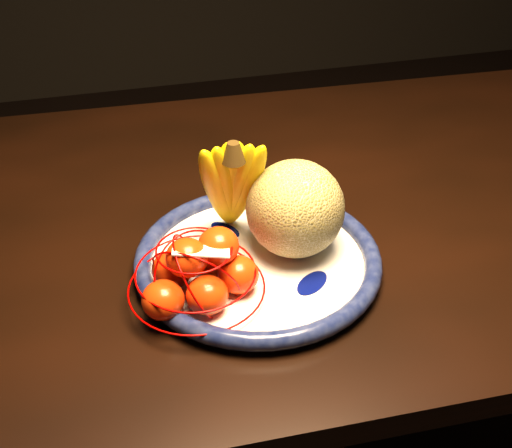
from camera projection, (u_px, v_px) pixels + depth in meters
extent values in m
cube|color=black|center=(328.00, 207.00, 1.08)|extent=(1.49, 0.93, 0.04)
cylinder|color=white|center=(258.00, 264.00, 0.92)|extent=(0.32, 0.32, 0.01)
torus|color=#030933|center=(258.00, 258.00, 0.91)|extent=(0.35, 0.35, 0.03)
cylinder|color=white|center=(258.00, 266.00, 0.92)|extent=(0.16, 0.16, 0.00)
ellipsoid|color=#030A52|center=(312.00, 283.00, 0.87)|extent=(0.13, 0.12, 0.00)
ellipsoid|color=#030A52|center=(225.00, 230.00, 0.97)|extent=(0.10, 0.12, 0.00)
ellipsoid|color=#030A52|center=(187.00, 271.00, 0.89)|extent=(0.11, 0.07, 0.00)
sphere|color=olive|center=(295.00, 209.00, 0.90)|extent=(0.14, 0.14, 0.14)
ellipsoid|color=yellow|center=(218.00, 184.00, 0.90)|extent=(0.10, 0.11, 0.18)
ellipsoid|color=yellow|center=(224.00, 183.00, 0.90)|extent=(0.08, 0.11, 0.18)
ellipsoid|color=yellow|center=(229.00, 182.00, 0.91)|extent=(0.06, 0.10, 0.19)
ellipsoid|color=yellow|center=(233.00, 182.00, 0.91)|extent=(0.04, 0.10, 0.19)
ellipsoid|color=yellow|center=(239.00, 182.00, 0.91)|extent=(0.06, 0.11, 0.18)
ellipsoid|color=yellow|center=(245.00, 182.00, 0.91)|extent=(0.08, 0.12, 0.18)
cone|color=black|center=(230.00, 130.00, 0.86)|extent=(0.03, 0.03, 0.03)
ellipsoid|color=#EF3109|center=(163.00, 300.00, 0.81)|extent=(0.05, 0.05, 0.05)
ellipsoid|color=#EF3109|center=(207.00, 295.00, 0.81)|extent=(0.05, 0.05, 0.05)
ellipsoid|color=#EF3109|center=(238.00, 275.00, 0.85)|extent=(0.05, 0.05, 0.05)
ellipsoid|color=#EF3109|center=(172.00, 269.00, 0.86)|extent=(0.05, 0.05, 0.05)
ellipsoid|color=#EF3109|center=(214.00, 258.00, 0.88)|extent=(0.05, 0.05, 0.05)
ellipsoid|color=#EF3109|center=(187.00, 258.00, 0.82)|extent=(0.05, 0.05, 0.05)
ellipsoid|color=#EF3109|center=(218.00, 246.00, 0.84)|extent=(0.05, 0.05, 0.05)
torus|color=#AC0100|center=(197.00, 287.00, 0.85)|extent=(0.20, 0.20, 0.00)
torus|color=#AC0100|center=(196.00, 272.00, 0.83)|extent=(0.17, 0.17, 0.00)
torus|color=#AC0100|center=(194.00, 250.00, 0.81)|extent=(0.11, 0.11, 0.00)
torus|color=#AC0100|center=(196.00, 276.00, 0.84)|extent=(0.13, 0.10, 0.11)
torus|color=#AC0100|center=(196.00, 276.00, 0.84)|extent=(0.06, 0.13, 0.11)
torus|color=#AC0100|center=(196.00, 276.00, 0.84)|extent=(0.13, 0.11, 0.11)
cube|color=white|center=(201.00, 251.00, 0.80)|extent=(0.08, 0.04, 0.01)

